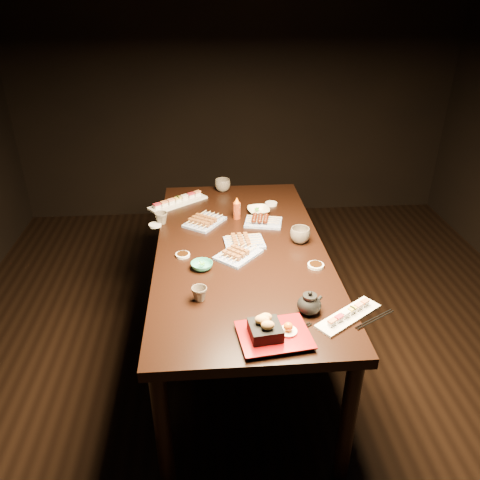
# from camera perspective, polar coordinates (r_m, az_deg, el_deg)

# --- Properties ---
(ground) EXTENTS (5.00, 5.00, 0.00)m
(ground) POSITION_cam_1_polar(r_m,az_deg,el_deg) (2.69, 3.58, -19.14)
(ground) COLOR black
(ground) RESTS_ON ground
(dining_table) EXTENTS (1.33, 1.97, 0.75)m
(dining_table) POSITION_cam_1_polar(r_m,az_deg,el_deg) (2.72, 0.08, -7.86)
(dining_table) COLOR black
(dining_table) RESTS_ON ground
(sushi_platter_near) EXTENTS (0.32, 0.26, 0.04)m
(sushi_platter_near) POSITION_cam_1_polar(r_m,az_deg,el_deg) (2.05, 13.12, -8.69)
(sushi_platter_near) COLOR white
(sushi_platter_near) RESTS_ON dining_table
(sushi_platter_far) EXTENTS (0.39, 0.33, 0.05)m
(sushi_platter_far) POSITION_cam_1_polar(r_m,az_deg,el_deg) (3.05, -7.59, 4.82)
(sushi_platter_far) COLOR white
(sushi_platter_far) RESTS_ON dining_table
(yakitori_plate_center) EXTENTS (0.27, 0.28, 0.06)m
(yakitori_plate_center) POSITION_cam_1_polar(r_m,az_deg,el_deg) (2.42, -0.21, -1.35)
(yakitori_plate_center) COLOR #828EB6
(yakitori_plate_center) RESTS_ON dining_table
(yakitori_plate_right) EXTENTS (0.23, 0.17, 0.05)m
(yakitori_plate_right) POSITION_cam_1_polar(r_m,az_deg,el_deg) (2.54, 0.53, 0.07)
(yakitori_plate_right) COLOR #828EB6
(yakitori_plate_right) RESTS_ON dining_table
(yakitori_plate_left) EXTENTS (0.27, 0.29, 0.06)m
(yakitori_plate_left) POSITION_cam_1_polar(r_m,az_deg,el_deg) (2.77, -4.34, 2.59)
(yakitori_plate_left) COLOR #828EB6
(yakitori_plate_left) RESTS_ON dining_table
(tsukune_plate) EXTENTS (0.24, 0.20, 0.05)m
(tsukune_plate) POSITION_cam_1_polar(r_m,az_deg,el_deg) (2.77, 2.87, 2.54)
(tsukune_plate) COLOR #828EB6
(tsukune_plate) RESTS_ON dining_table
(edamame_bowl_green) EXTENTS (0.15, 0.15, 0.03)m
(edamame_bowl_green) POSITION_cam_1_polar(r_m,az_deg,el_deg) (2.33, -4.67, -3.14)
(edamame_bowl_green) COLOR teal
(edamame_bowl_green) RESTS_ON dining_table
(edamame_bowl_cream) EXTENTS (0.15, 0.15, 0.03)m
(edamame_bowl_cream) POSITION_cam_1_polar(r_m,az_deg,el_deg) (2.90, 2.27, 3.60)
(edamame_bowl_cream) COLOR #ECE6C1
(edamame_bowl_cream) RESTS_ON dining_table
(tempura_tray) EXTENTS (0.31, 0.26, 0.10)m
(tempura_tray) POSITION_cam_1_polar(r_m,az_deg,el_deg) (1.87, 4.23, -10.67)
(tempura_tray) COLOR black
(tempura_tray) RESTS_ON dining_table
(teacup_near_left) EXTENTS (0.09, 0.09, 0.07)m
(teacup_near_left) POSITION_cam_1_polar(r_m,az_deg,el_deg) (2.10, -4.97, -6.56)
(teacup_near_left) COLOR brown
(teacup_near_left) RESTS_ON dining_table
(teacup_mid_right) EXTENTS (0.12, 0.12, 0.09)m
(teacup_mid_right) POSITION_cam_1_polar(r_m,az_deg,el_deg) (2.57, 7.33, 0.59)
(teacup_mid_right) COLOR brown
(teacup_mid_right) RESTS_ON dining_table
(teacup_far_left) EXTENTS (0.09, 0.09, 0.07)m
(teacup_far_left) POSITION_cam_1_polar(r_m,az_deg,el_deg) (2.80, -9.57, 2.63)
(teacup_far_left) COLOR brown
(teacup_far_left) RESTS_ON dining_table
(teacup_far_right) EXTENTS (0.13, 0.13, 0.08)m
(teacup_far_right) POSITION_cam_1_polar(r_m,az_deg,el_deg) (3.23, -2.14, 6.70)
(teacup_far_right) COLOR brown
(teacup_far_right) RESTS_ON dining_table
(teapot) EXTENTS (0.17, 0.17, 0.10)m
(teapot) POSITION_cam_1_polar(r_m,az_deg,el_deg) (2.02, 8.45, -7.53)
(teapot) COLOR black
(teapot) RESTS_ON dining_table
(condiment_bottle) EXTENTS (0.06, 0.06, 0.14)m
(condiment_bottle) POSITION_cam_1_polar(r_m,az_deg,el_deg) (2.81, -0.40, 3.92)
(condiment_bottle) COLOR maroon
(condiment_bottle) RESTS_ON dining_table
(sauce_dish_west) EXTENTS (0.08, 0.08, 0.01)m
(sauce_dish_west) POSITION_cam_1_polar(r_m,az_deg,el_deg) (2.45, -6.99, -1.82)
(sauce_dish_west) COLOR white
(sauce_dish_west) RESTS_ON dining_table
(sauce_dish_east) EXTENTS (0.08, 0.08, 0.01)m
(sauce_dish_east) POSITION_cam_1_polar(r_m,az_deg,el_deg) (3.03, 3.82, 4.44)
(sauce_dish_east) COLOR white
(sauce_dish_east) RESTS_ON dining_table
(sauce_dish_se) EXTENTS (0.11, 0.11, 0.01)m
(sauce_dish_se) POSITION_cam_1_polar(r_m,az_deg,el_deg) (2.37, 9.22, -3.08)
(sauce_dish_se) COLOR white
(sauce_dish_se) RESTS_ON dining_table
(sauce_dish_nw) EXTENTS (0.08, 0.08, 0.01)m
(sauce_dish_nw) POSITION_cam_1_polar(r_m,az_deg,el_deg) (2.79, -10.32, 1.80)
(sauce_dish_nw) COLOR white
(sauce_dish_nw) RESTS_ON dining_table
(chopsticks_near) EXTENTS (0.19, 0.14, 0.01)m
(chopsticks_near) POSITION_cam_1_polar(r_m,az_deg,el_deg) (1.93, 6.42, -11.35)
(chopsticks_near) COLOR black
(chopsticks_near) RESTS_ON dining_table
(chopsticks_se) EXTENTS (0.20, 0.13, 0.01)m
(chopsticks_se) POSITION_cam_1_polar(r_m,az_deg,el_deg) (2.07, 16.10, -9.28)
(chopsticks_se) COLOR black
(chopsticks_se) RESTS_ON dining_table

